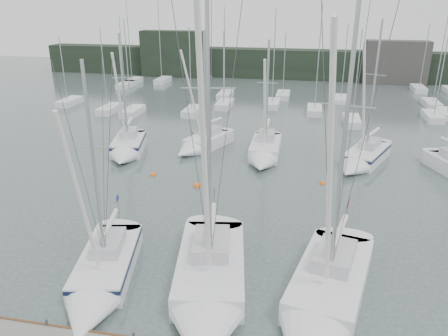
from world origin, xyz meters
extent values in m
plane|color=#404E4C|center=(0.00, 0.00, 0.00)|extent=(160.00, 160.00, 0.00)
cube|color=black|center=(0.00, 62.00, 2.50)|extent=(90.00, 4.00, 5.00)
cube|color=black|center=(-20.00, 60.00, 4.00)|extent=(12.00, 3.00, 8.00)
cube|color=#3F3D3A|center=(18.00, 60.00, 3.50)|extent=(10.00, 3.00, 7.00)
cube|color=silver|center=(18.94, 36.83, 0.35)|extent=(1.80, 4.50, 0.90)
cylinder|color=#A0A3A8|center=(18.94, 36.33, 6.90)|extent=(0.12, 0.12, 12.19)
cube|color=silver|center=(-24.75, 48.49, 0.35)|extent=(1.80, 4.50, 0.90)
cylinder|color=#A0A3A8|center=(-24.75, 47.99, 5.80)|extent=(0.12, 0.12, 10.00)
cube|color=silver|center=(20.82, 38.62, 0.35)|extent=(1.80, 4.50, 0.90)
cube|color=silver|center=(-16.94, 32.24, 0.35)|extent=(1.80, 4.50, 0.90)
cylinder|color=#A0A3A8|center=(-16.94, 31.74, 6.04)|extent=(0.12, 0.12, 10.47)
cube|color=silver|center=(9.38, 32.94, 0.35)|extent=(1.80, 4.50, 0.90)
cylinder|color=#A0A3A8|center=(9.38, 32.44, 5.66)|extent=(0.12, 0.12, 9.73)
cube|color=silver|center=(20.82, 54.26, 0.35)|extent=(1.80, 4.50, 0.90)
cylinder|color=#A0A3A8|center=(20.82, 53.76, 5.44)|extent=(0.12, 0.12, 9.28)
cube|color=silver|center=(20.39, 43.87, 0.35)|extent=(1.80, 4.50, 0.90)
cylinder|color=#A0A3A8|center=(20.39, 43.37, 7.05)|extent=(0.12, 0.12, 12.50)
cube|color=silver|center=(-24.81, 51.70, 0.35)|extent=(1.80, 4.50, 0.90)
cylinder|color=#A0A3A8|center=(-24.81, 51.20, 7.73)|extent=(0.12, 0.12, 13.86)
cube|color=silver|center=(-9.68, 33.77, 0.35)|extent=(1.80, 4.50, 0.90)
cylinder|color=#A0A3A8|center=(-9.68, 33.27, 5.58)|extent=(0.12, 0.12, 9.56)
cube|color=silver|center=(5.17, 37.30, 0.35)|extent=(1.80, 4.50, 0.90)
cylinder|color=#A0A3A8|center=(5.17, 36.80, 6.91)|extent=(0.12, 0.12, 12.23)
cube|color=silver|center=(-20.25, 32.73, 0.35)|extent=(1.80, 4.50, 0.90)
cylinder|color=#A0A3A8|center=(-20.25, 32.23, 5.48)|extent=(0.12, 0.12, 9.35)
cube|color=silver|center=(-27.34, 35.51, 0.35)|extent=(1.80, 4.50, 0.90)
cylinder|color=#A0A3A8|center=(-27.34, 35.01, 4.92)|extent=(0.12, 0.12, 8.23)
cube|color=silver|center=(-7.56, 43.97, 0.35)|extent=(1.80, 4.50, 0.90)
cylinder|color=#A0A3A8|center=(-7.56, 43.47, 6.60)|extent=(0.12, 0.12, 11.61)
cube|color=silver|center=(8.67, 44.06, 0.35)|extent=(1.80, 4.50, 0.90)
cylinder|color=#A0A3A8|center=(8.67, 43.56, 5.59)|extent=(0.12, 0.12, 9.57)
cube|color=silver|center=(-0.32, 39.68, 0.35)|extent=(1.80, 4.50, 0.90)
cylinder|color=#A0A3A8|center=(-0.32, 39.18, 6.61)|extent=(0.12, 0.12, 11.62)
cube|color=silver|center=(-6.50, 38.08, 0.35)|extent=(1.80, 4.50, 0.90)
cylinder|color=#A0A3A8|center=(-6.50, 37.58, 5.26)|extent=(0.12, 0.12, 8.91)
cube|color=silver|center=(-20.19, 53.39, 0.35)|extent=(1.80, 4.50, 0.90)
cylinder|color=#A0A3A8|center=(-20.19, 52.89, 7.17)|extent=(0.12, 0.12, 12.74)
cube|color=silver|center=(0.66, 45.40, 0.35)|extent=(1.80, 4.50, 0.90)
cylinder|color=#A0A3A8|center=(0.66, 44.90, 4.93)|extent=(0.12, 0.12, 8.27)
cube|color=silver|center=(-5.41, 0.77, 0.41)|extent=(3.87, 6.57, 1.37)
cone|color=silver|center=(-4.50, -3.53, 0.41)|extent=(3.14, 3.13, 2.65)
cube|color=#B4B4B9|center=(-5.51, 1.22, 1.42)|extent=(1.94, 2.71, 0.64)
cylinder|color=#A0A3A8|center=(-5.32, 0.34, 6.13)|extent=(0.16, 0.16, 10.06)
cylinder|color=silver|center=(-5.67, 1.97, 2.24)|extent=(0.87, 3.00, 0.26)
cube|color=#0E1734|center=(-5.41, 0.77, 0.87)|extent=(3.89, 6.60, 0.23)
cube|color=navy|center=(-6.09, 3.96, 2.74)|extent=(0.12, 0.49, 0.33)
cube|color=silver|center=(0.08, 1.37, 0.47)|extent=(4.54, 7.69, 1.58)
cube|color=#B4B4B9|center=(-0.01, 1.88, 1.63)|extent=(2.31, 3.16, 0.74)
cylinder|color=#A0A3A8|center=(0.17, 0.86, 8.55)|extent=(0.19, 0.19, 14.58)
cylinder|color=silver|center=(-0.16, 2.79, 2.58)|extent=(0.89, 3.53, 0.29)
cube|color=navy|center=(-0.56, 5.13, 3.16)|extent=(0.12, 0.56, 0.38)
cube|color=silver|center=(6.17, 1.43, 0.48)|extent=(4.66, 7.63, 1.59)
cube|color=#B4B4B9|center=(6.28, 1.95, 1.64)|extent=(2.33, 3.16, 0.74)
cylinder|color=#A0A3A8|center=(6.06, 0.93, 8.12)|extent=(0.19, 0.19, 13.70)
cylinder|color=silver|center=(6.48, 2.81, 2.60)|extent=(1.05, 3.45, 0.30)
cube|color=#A51632|center=(6.99, 5.10, 3.18)|extent=(0.15, 0.56, 0.38)
cube|color=silver|center=(-11.99, 19.29, 0.47)|extent=(3.73, 5.59, 1.58)
cone|color=silver|center=(-11.16, 15.73, 0.47)|extent=(3.06, 2.74, 2.64)
cube|color=#B4B4B9|center=(-12.11, 19.80, 1.63)|extent=(1.88, 2.32, 0.74)
cylinder|color=#A0A3A8|center=(-11.91, 18.94, 6.02)|extent=(0.19, 0.19, 9.51)
cylinder|color=silver|center=(-12.22, 20.29, 2.58)|extent=(0.86, 2.50, 0.30)
cube|color=#0E1734|center=(-11.99, 19.29, 1.00)|extent=(3.75, 5.61, 0.26)
cube|color=silver|center=(-4.96, 21.99, 0.43)|extent=(4.13, 5.54, 1.44)
cone|color=silver|center=(-6.32, 18.69, 0.43)|extent=(3.04, 2.90, 2.41)
cube|color=#B4B4B9|center=(-4.77, 22.44, 1.49)|extent=(1.99, 2.36, 0.67)
cylinder|color=#A0A3A8|center=(-5.09, 21.66, 5.97)|extent=(0.17, 0.17, 9.63)
cylinder|color=silver|center=(-4.57, 22.92, 2.36)|extent=(1.18, 2.36, 0.27)
cube|color=silver|center=(0.82, 20.79, 0.48)|extent=(2.68, 5.66, 1.61)
cone|color=silver|center=(0.88, 16.78, 0.48)|extent=(2.62, 2.45, 2.58)
cube|color=#B4B4B9|center=(0.81, 21.32, 1.67)|extent=(1.46, 2.27, 0.75)
cylinder|color=#A0A3A8|center=(0.82, 20.39, 5.82)|extent=(0.19, 0.19, 9.06)
cylinder|color=silver|center=(0.80, 21.91, 2.64)|extent=(0.35, 2.75, 0.30)
cube|color=silver|center=(9.82, 20.85, 0.44)|extent=(4.67, 6.34, 1.47)
cone|color=silver|center=(8.15, 17.06, 0.44)|extent=(3.34, 3.30, 2.55)
cube|color=#B4B4B9|center=(10.02, 21.30, 1.52)|extent=(2.22, 2.69, 0.69)
cylinder|color=#A0A3A8|center=(9.65, 20.47, 6.60)|extent=(0.18, 0.18, 10.86)
cylinder|color=silver|center=(10.29, 21.91, 2.40)|extent=(1.40, 2.70, 0.27)
cube|color=#0E1734|center=(9.82, 20.85, 0.93)|extent=(4.70, 6.36, 0.25)
sphere|color=orange|center=(-3.56, 12.48, 0.00)|extent=(0.62, 0.62, 0.62)
sphere|color=orange|center=(5.96, 14.90, 0.00)|extent=(0.45, 0.45, 0.45)
sphere|color=orange|center=(-7.67, 13.99, 0.00)|extent=(0.52, 0.52, 0.52)
ellipsoid|color=silver|center=(-0.36, 1.55, 7.75)|extent=(0.23, 0.41, 0.18)
cube|color=#92969A|center=(-0.61, 1.57, 7.77)|extent=(0.40, 0.16, 0.10)
cube|color=#92969A|center=(-0.11, 1.53, 7.77)|extent=(0.40, 0.16, 0.10)
camera|label=1|loc=(4.50, -17.36, 13.70)|focal=35.00mm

